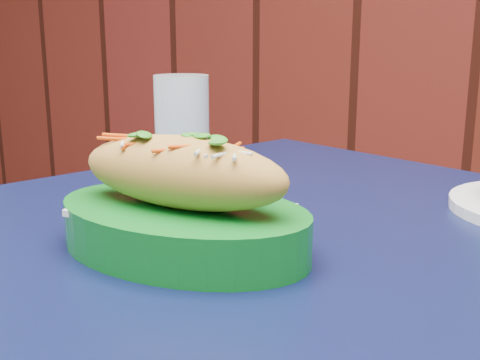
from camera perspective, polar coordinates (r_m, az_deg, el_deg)
The scene contains 3 objects.
cafe_table at distance 0.63m, azimuth 4.88°, elevation -13.01°, with size 0.99×0.99×0.75m.
banh_mi_basket at distance 0.54m, azimuth -5.51°, elevation -2.27°, with size 0.25×0.17×0.11m.
water_glass at distance 0.92m, azimuth -5.53°, elevation 5.71°, with size 0.08×0.08×0.13m, color silver.
Camera 1 is at (0.39, 0.98, 0.94)m, focal length 45.00 mm.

